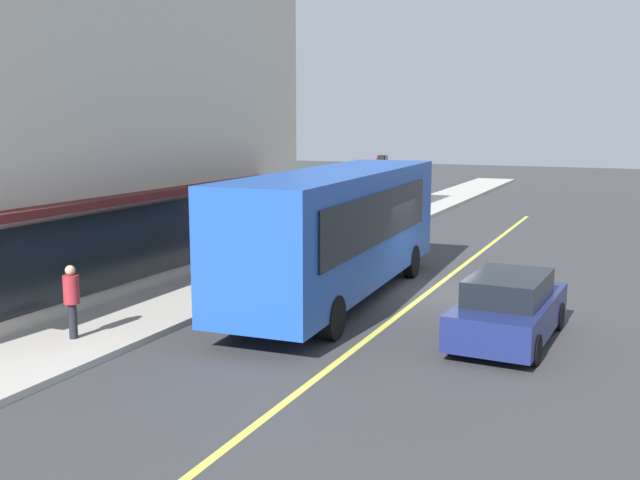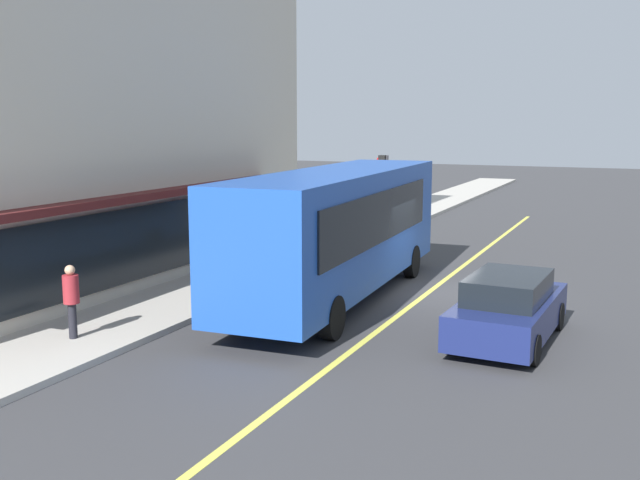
# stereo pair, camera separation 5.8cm
# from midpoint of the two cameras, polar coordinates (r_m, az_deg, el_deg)

# --- Properties ---
(ground) EXTENTS (120.00, 120.00, 0.00)m
(ground) POSITION_cam_midpoint_polar(r_m,az_deg,el_deg) (21.20, 8.63, -3.95)
(ground) COLOR #38383A
(sidewalk) EXTENTS (80.00, 2.89, 0.15)m
(sidewalk) POSITION_cam_midpoint_polar(r_m,az_deg,el_deg) (23.34, -5.04, -2.47)
(sidewalk) COLOR #B2ADA3
(sidewalk) RESTS_ON ground
(lane_centre_stripe) EXTENTS (36.00, 0.16, 0.01)m
(lane_centre_stripe) POSITION_cam_midpoint_polar(r_m,az_deg,el_deg) (21.20, 8.63, -3.94)
(lane_centre_stripe) COLOR #D8D14C
(lane_centre_stripe) RESTS_ON ground
(storefront_building) EXTENTS (20.08, 8.88, 15.02)m
(storefront_building) POSITION_cam_midpoint_polar(r_m,az_deg,el_deg) (23.32, -22.93, 15.19)
(storefront_building) COLOR beige
(storefront_building) RESTS_ON ground
(bus) EXTENTS (11.24, 3.04, 3.50)m
(bus) POSITION_cam_midpoint_polar(r_m,az_deg,el_deg) (19.69, 1.59, 1.02)
(bus) COLOR #1E4CAD
(bus) RESTS_ON ground
(traffic_light) EXTENTS (0.30, 0.52, 3.20)m
(traffic_light) POSITION_cam_midpoint_polar(r_m,az_deg,el_deg) (31.44, 4.99, 5.09)
(traffic_light) COLOR #2D2D33
(traffic_light) RESTS_ON sidewalk
(car_navy) EXTENTS (4.38, 2.03, 1.52)m
(car_navy) POSITION_cam_midpoint_polar(r_m,az_deg,el_deg) (16.65, 14.52, -5.19)
(car_navy) COLOR navy
(car_navy) RESTS_ON ground
(pedestrian_by_curb) EXTENTS (0.34, 0.34, 1.62)m
(pedestrian_by_curb) POSITION_cam_midpoint_polar(r_m,az_deg,el_deg) (16.66, -18.67, -4.06)
(pedestrian_by_curb) COLOR black
(pedestrian_by_curb) RESTS_ON sidewalk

